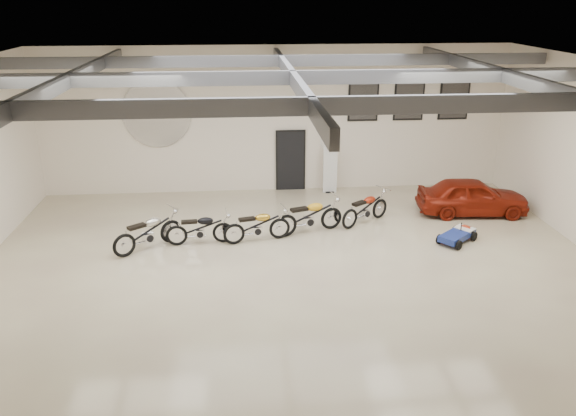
{
  "coord_description": "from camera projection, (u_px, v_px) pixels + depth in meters",
  "views": [
    {
      "loc": [
        -1.23,
        -12.98,
        6.53
      ],
      "look_at": [
        0.0,
        1.2,
        1.1
      ],
      "focal_mm": 35.0,
      "sensor_mm": 36.0,
      "label": 1
    }
  ],
  "objects": [
    {
      "name": "vintage_car",
      "position": [
        472.0,
        196.0,
        17.66
      ],
      "size": [
        1.65,
        3.51,
        1.16
      ],
      "primitive_type": "imported",
      "rotation": [
        0.0,
        0.0,
        1.49
      ],
      "color": "maroon",
      "rests_on": "floor"
    },
    {
      "name": "logo_plaque",
      "position": [
        157.0,
        114.0,
        18.73
      ],
      "size": [
        2.3,
        0.06,
        1.16
      ],
      "primitive_type": null,
      "color": "silver",
      "rests_on": "back_wall"
    },
    {
      "name": "motorcycle_black",
      "position": [
        200.0,
        228.0,
        15.53
      ],
      "size": [
        1.86,
        0.71,
        0.95
      ],
      "primitive_type": null,
      "rotation": [
        0.0,
        0.0,
        0.08
      ],
      "color": "silver",
      "rests_on": "floor"
    },
    {
      "name": "banner_stand",
      "position": [
        330.0,
        168.0,
        19.46
      ],
      "size": [
        0.49,
        0.21,
        1.77
      ],
      "primitive_type": null,
      "rotation": [
        0.0,
        0.0,
        -0.03
      ],
      "color": "white",
      "rests_on": "floor"
    },
    {
      "name": "motorcycle_silver",
      "position": [
        148.0,
        231.0,
        15.18
      ],
      "size": [
        1.98,
        1.72,
        1.05
      ],
      "primitive_type": null,
      "rotation": [
        0.0,
        0.0,
        0.65
      ],
      "color": "silver",
      "rests_on": "floor"
    },
    {
      "name": "door",
      "position": [
        291.0,
        161.0,
        19.72
      ],
      "size": [
        0.92,
        0.08,
        2.1
      ],
      "primitive_type": "cube",
      "color": "black",
      "rests_on": "back_wall"
    },
    {
      "name": "motorcycle_gold",
      "position": [
        257.0,
        225.0,
        15.69
      ],
      "size": [
        1.97,
        0.99,
        0.98
      ],
      "primitive_type": null,
      "rotation": [
        0.0,
        0.0,
        0.22
      ],
      "color": "silver",
      "rests_on": "floor"
    },
    {
      "name": "floor",
      "position": [
        292.0,
        264.0,
        14.51
      ],
      "size": [
        16.0,
        12.0,
        0.01
      ],
      "primitive_type": "cube",
      "color": "beige",
      "rests_on": "ground"
    },
    {
      "name": "motorcycle_red",
      "position": [
        365.0,
        208.0,
        16.94
      ],
      "size": [
        1.9,
        1.59,
        0.99
      ],
      "primitive_type": null,
      "rotation": [
        0.0,
        0.0,
        0.62
      ],
      "color": "silver",
      "rests_on": "floor"
    },
    {
      "name": "poster_right",
      "position": [
        454.0,
        100.0,
        19.45
      ],
      "size": [
        1.05,
        0.08,
        1.35
      ],
      "primitive_type": null,
      "color": "black",
      "rests_on": "back_wall"
    },
    {
      "name": "ceiling",
      "position": [
        293.0,
        66.0,
        12.73
      ],
      "size": [
        16.0,
        12.0,
        0.01
      ],
      "primitive_type": "cube",
      "color": "gray",
      "rests_on": "back_wall"
    },
    {
      "name": "back_wall",
      "position": [
        276.0,
        120.0,
        19.2
      ],
      "size": [
        16.0,
        0.02,
        5.0
      ],
      "primitive_type": "cube",
      "color": "#F2E3D0",
      "rests_on": "floor"
    },
    {
      "name": "oil_sign",
      "position": [
        330.0,
        142.0,
        19.6
      ],
      "size": [
        0.72,
        0.1,
        0.72
      ],
      "primitive_type": null,
      "color": "white",
      "rests_on": "back_wall"
    },
    {
      "name": "go_kart",
      "position": [
        460.0,
        232.0,
        15.8
      ],
      "size": [
        1.59,
        1.49,
        0.55
      ],
      "primitive_type": null,
      "rotation": [
        0.0,
        0.0,
        0.7
      ],
      "color": "navy",
      "rests_on": "floor"
    },
    {
      "name": "poster_left",
      "position": [
        363.0,
        101.0,
        19.2
      ],
      "size": [
        1.05,
        0.08,
        1.35
      ],
      "primitive_type": null,
      "color": "black",
      "rests_on": "back_wall"
    },
    {
      "name": "poster_mid",
      "position": [
        409.0,
        101.0,
        19.32
      ],
      "size": [
        1.05,
        0.08,
        1.35
      ],
      "primitive_type": null,
      "color": "black",
      "rests_on": "back_wall"
    },
    {
      "name": "ceiling_beams",
      "position": [
        293.0,
        78.0,
        12.82
      ],
      "size": [
        15.8,
        11.8,
        0.32
      ],
      "primitive_type": null,
      "color": "#53545A",
      "rests_on": "ceiling"
    },
    {
      "name": "motorcycle_yellow",
      "position": [
        309.0,
        215.0,
        16.24
      ],
      "size": [
        2.17,
        1.24,
        1.08
      ],
      "primitive_type": null,
      "rotation": [
        0.0,
        0.0,
        0.31
      ],
      "color": "silver",
      "rests_on": "floor"
    }
  ]
}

